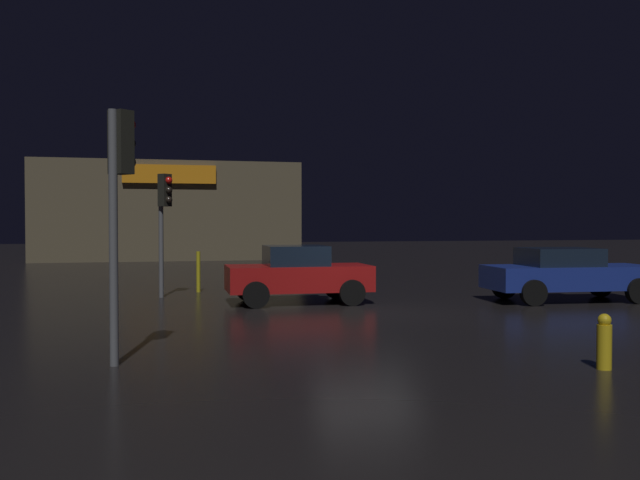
{
  "coord_description": "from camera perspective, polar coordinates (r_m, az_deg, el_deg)",
  "views": [
    {
      "loc": [
        -5.11,
        -16.12,
        2.21
      ],
      "look_at": [
        0.61,
        7.15,
        1.59
      ],
      "focal_mm": 39.28,
      "sensor_mm": 36.0,
      "label": 1
    }
  ],
  "objects": [
    {
      "name": "bollard_kerb_a",
      "position": [
        23.88,
        0.84,
        -2.53
      ],
      "size": [
        0.09,
        0.09,
        1.08
      ],
      "primitive_type": "cylinder",
      "color": "#595B60",
      "rests_on": "ground"
    },
    {
      "name": "fire_hydrant",
      "position": [
        11.39,
        22.15,
        -7.69
      ],
      "size": [
        0.22,
        0.22,
        0.84
      ],
      "color": "gold",
      "rests_on": "ground"
    },
    {
      "name": "traffic_signal_main",
      "position": [
        20.86,
        -12.6,
        2.53
      ],
      "size": [
        0.42,
        0.42,
        3.61
      ],
      "color": "#595B60",
      "rests_on": "ground"
    },
    {
      "name": "traffic_signal_opposite",
      "position": [
        11.22,
        -16.05,
        4.69
      ],
      "size": [
        0.43,
        0.42,
        3.92
      ],
      "color": "#595B60",
      "rests_on": "ground"
    },
    {
      "name": "car_far",
      "position": [
        20.73,
        19.48,
        -2.58
      ],
      "size": [
        4.72,
        2.33,
        1.49
      ],
      "color": "navy",
      "rests_on": "ground"
    },
    {
      "name": "store_building",
      "position": [
        43.65,
        -12.28,
        2.29
      ],
      "size": [
        15.17,
        7.18,
        5.72
      ],
      "color": "brown",
      "rests_on": "ground"
    },
    {
      "name": "bollard_kerb_b",
      "position": [
        22.39,
        -9.88,
        -2.57
      ],
      "size": [
        0.13,
        0.13,
        1.28
      ],
      "primitive_type": "cylinder",
      "color": "gold",
      "rests_on": "ground"
    },
    {
      "name": "car_near",
      "position": [
        19.04,
        -1.83,
        -2.78
      ],
      "size": [
        3.9,
        2.04,
        1.57
      ],
      "color": "#A51414",
      "rests_on": "ground"
    },
    {
      "name": "ground_plane",
      "position": [
        17.06,
        3.77,
        -5.97
      ],
      "size": [
        120.0,
        120.0,
        0.0
      ],
      "primitive_type": "plane",
      "color": "black"
    }
  ]
}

